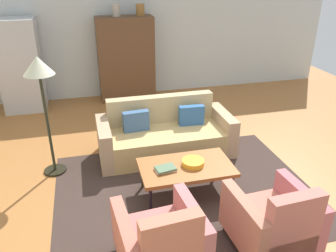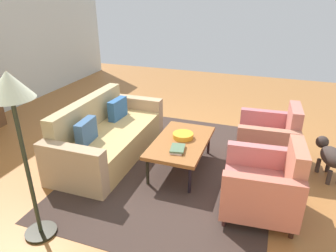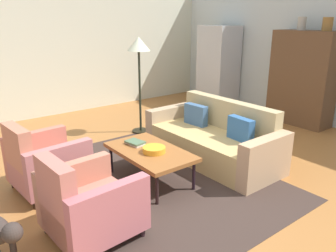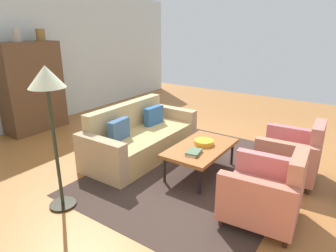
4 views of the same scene
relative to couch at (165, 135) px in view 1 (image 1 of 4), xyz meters
name	(u,v)px [view 1 (image 1 of 4)]	position (x,y,z in m)	size (l,w,h in m)	color
ground_plane	(210,183)	(0.40, -1.06, -0.29)	(10.28, 10.28, 0.00)	#A56833
wall_back	(151,32)	(0.40, 2.95, 1.11)	(8.56, 0.12, 2.80)	silver
area_rug	(184,191)	(0.00, -1.14, -0.28)	(3.40, 2.60, 0.01)	#392B26
couch	(165,135)	(0.00, 0.00, 0.00)	(2.11, 0.91, 0.86)	tan
coffee_table	(186,168)	(0.00, -1.19, 0.10)	(1.20, 0.70, 0.43)	black
armchair_left	(162,244)	(-0.59, -2.35, 0.06)	(0.86, 0.86, 0.88)	#391D1C
armchair_right	(274,223)	(0.60, -2.35, 0.06)	(0.85, 0.85, 0.88)	#3A2223
fruit_bowl	(193,163)	(0.09, -1.19, 0.18)	(0.29, 0.29, 0.07)	gold
book_stack	(166,169)	(-0.28, -1.23, 0.16)	(0.27, 0.22, 0.05)	beige
cabinet	(126,59)	(-0.23, 2.60, 0.61)	(1.20, 0.51, 1.80)	brown
vase_tall	(116,10)	(-0.38, 2.60, 1.63)	(0.16, 0.16, 0.24)	#AAA292
vase_round	(140,10)	(0.12, 2.60, 1.63)	(0.18, 0.18, 0.24)	brown
refrigerator	(21,66)	(-2.38, 2.50, 0.64)	(0.80, 0.73, 1.85)	#B7BABF
floor_lamp	(40,77)	(-1.71, -0.20, 1.16)	(0.40, 0.40, 1.72)	black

